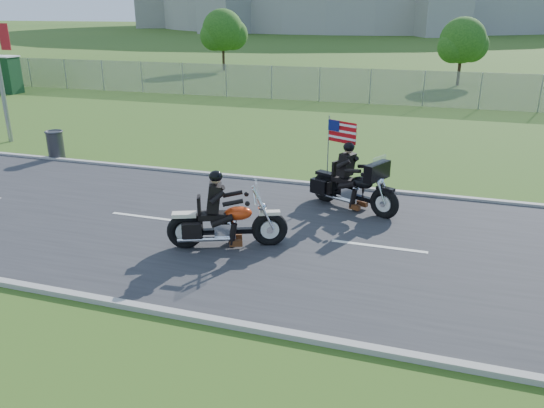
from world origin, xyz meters
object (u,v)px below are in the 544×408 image
(motorcycle_follow, at_px, (354,188))
(trash_can, at_px, (56,145))
(motorcycle_lead, at_px, (225,224))
(porta_toilet_a, at_px, (9,76))

(motorcycle_follow, relative_size, trash_can, 2.59)
(motorcycle_lead, distance_m, motorcycle_follow, 4.11)
(motorcycle_lead, xyz_separation_m, trash_can, (-8.93, 5.32, -0.08))
(motorcycle_lead, xyz_separation_m, motorcycle_follow, (2.39, 3.34, 0.05))
(motorcycle_lead, relative_size, trash_can, 2.62)
(porta_toilet_a, relative_size, motorcycle_follow, 0.88)
(porta_toilet_a, bearing_deg, motorcycle_lead, -38.56)
(motorcycle_lead, height_order, trash_can, motorcycle_lead)
(porta_toilet_a, xyz_separation_m, trash_can, (13.67, -12.70, -0.64))
(porta_toilet_a, distance_m, motorcycle_follow, 28.99)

